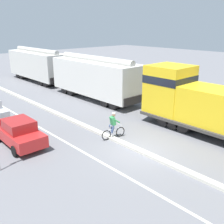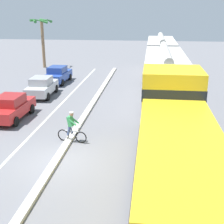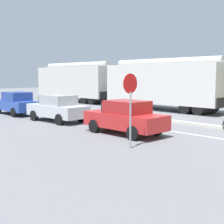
# 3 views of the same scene
# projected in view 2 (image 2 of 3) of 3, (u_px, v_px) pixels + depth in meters

# --- Properties ---
(ground_plane) EXTENTS (120.00, 120.00, 0.00)m
(ground_plane) POSITION_uv_depth(u_px,v_px,m) (57.00, 161.00, 14.86)
(ground_plane) COLOR slate
(median_curb) EXTENTS (0.36, 36.00, 0.16)m
(median_curb) POSITION_uv_depth(u_px,v_px,m) (83.00, 118.00, 20.49)
(median_curb) COLOR beige
(median_curb) RESTS_ON ground
(lane_stripe) EXTENTS (0.14, 36.00, 0.01)m
(lane_stripe) POSITION_uv_depth(u_px,v_px,m) (48.00, 118.00, 20.79)
(lane_stripe) COLOR silver
(lane_stripe) RESTS_ON ground
(locomotive) EXTENTS (3.10, 11.61, 4.20)m
(locomotive) POSITION_uv_depth(u_px,v_px,m) (175.00, 147.00, 12.07)
(locomotive) COLOR gold
(locomotive) RESTS_ON ground
(hopper_car_lead) EXTENTS (2.90, 10.60, 4.18)m
(hopper_car_lead) POSITION_uv_depth(u_px,v_px,m) (164.00, 76.00, 23.44)
(hopper_car_lead) COLOR silver
(hopper_car_lead) RESTS_ON ground
(hopper_car_middle) EXTENTS (2.90, 10.60, 4.18)m
(hopper_car_middle) POSITION_uv_depth(u_px,v_px,m) (161.00, 55.00, 34.37)
(hopper_car_middle) COLOR beige
(hopper_car_middle) RESTS_ON ground
(parked_car_red) EXTENTS (1.88, 4.22, 1.62)m
(parked_car_red) POSITION_uv_depth(u_px,v_px,m) (11.00, 107.00, 20.27)
(parked_car_red) COLOR red
(parked_car_red) RESTS_ON ground
(parked_car_silver) EXTENTS (1.95, 4.26, 1.62)m
(parked_car_silver) POSITION_uv_depth(u_px,v_px,m) (42.00, 87.00, 25.67)
(parked_car_silver) COLOR #B7BABF
(parked_car_silver) RESTS_ON ground
(parked_car_blue) EXTENTS (1.94, 4.25, 1.62)m
(parked_car_blue) POSITION_uv_depth(u_px,v_px,m) (58.00, 75.00, 30.38)
(parked_car_blue) COLOR #28479E
(parked_car_blue) RESTS_ON ground
(cyclist) EXTENTS (1.69, 0.54, 1.71)m
(cyclist) POSITION_uv_depth(u_px,v_px,m) (71.00, 128.00, 16.75)
(cyclist) COLOR black
(cyclist) RESTS_ON ground
(palm_tree_near) EXTENTS (2.58, 2.63, 5.98)m
(palm_tree_near) POSITION_uv_depth(u_px,v_px,m) (42.00, 31.00, 37.32)
(palm_tree_near) COLOR #846647
(palm_tree_near) RESTS_ON ground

